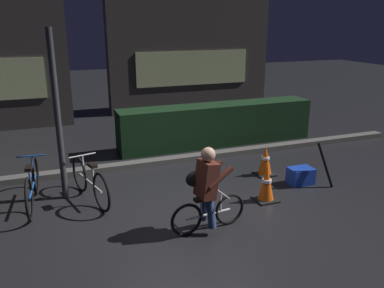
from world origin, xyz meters
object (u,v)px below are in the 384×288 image
cyclist (206,189)px  closed_umbrella (325,165)px  traffic_cone_far (265,161)px  parked_bike_center_left (90,182)px  traffic_cone_near (266,184)px  parked_bike_left_mid (33,185)px  street_post (58,118)px  blue_crate (301,176)px

cyclist → closed_umbrella: 2.70m
traffic_cone_far → parked_bike_center_left: bearing=179.8°
traffic_cone_near → traffic_cone_far: bearing=60.1°
parked_bike_center_left → closed_umbrella: size_ratio=1.83×
traffic_cone_near → parked_bike_left_mid: bearing=162.1°
street_post → blue_crate: street_post is taller
traffic_cone_near → blue_crate: bearing=22.3°
street_post → parked_bike_left_mid: (-0.49, -0.13, -1.05)m
parked_bike_left_mid → traffic_cone_near: parked_bike_left_mid is taller
blue_crate → parked_bike_left_mid: bearing=170.5°
parked_bike_left_mid → cyclist: cyclist is taller
parked_bike_left_mid → cyclist: size_ratio=1.34×
blue_crate → closed_umbrella: 0.48m
street_post → traffic_cone_near: size_ratio=4.54×
street_post → parked_bike_left_mid: bearing=-165.2°
parked_bike_center_left → blue_crate: (3.71, -0.63, -0.18)m
parked_bike_center_left → blue_crate: bearing=-114.2°
cyclist → closed_umbrella: bearing=8.2°
closed_umbrella → traffic_cone_far: bearing=-8.9°
parked_bike_left_mid → parked_bike_center_left: parked_bike_left_mid is taller
parked_bike_center_left → traffic_cone_near: size_ratio=2.53×
cyclist → parked_bike_left_mid: bearing=137.1°
street_post → cyclist: (1.82, -1.83, -0.77)m
traffic_cone_far → traffic_cone_near: bearing=-119.9°
parked_bike_center_left → traffic_cone_near: parked_bike_center_left is taller
cyclist → parked_bike_center_left: bearing=125.9°
street_post → parked_bike_center_left: bearing=-34.4°
traffic_cone_near → cyclist: 1.45m
cyclist → traffic_cone_near: bearing=15.7°
closed_umbrella → parked_bike_left_mid: bearing=30.2°
parked_bike_center_left → traffic_cone_near: (2.73, -1.03, -0.04)m
closed_umbrella → blue_crate: bearing=4.1°
street_post → blue_crate: size_ratio=6.34×
traffic_cone_near → blue_crate: traffic_cone_near is taller
parked_bike_center_left → blue_crate: size_ratio=3.53×
parked_bike_left_mid → parked_bike_center_left: bearing=-94.0°
blue_crate → cyclist: bearing=-157.8°
traffic_cone_near → traffic_cone_far: traffic_cone_near is taller
parked_bike_center_left → traffic_cone_near: bearing=-125.2°
parked_bike_center_left → closed_umbrella: (4.03, -0.88, 0.07)m
street_post → cyclist: street_post is taller
parked_bike_center_left → traffic_cone_near: 2.92m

